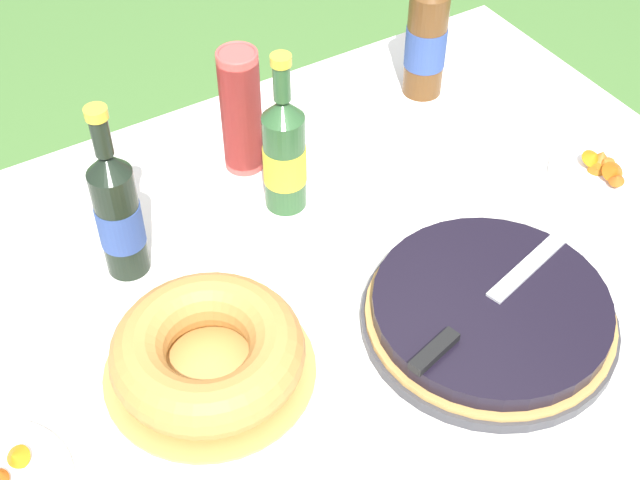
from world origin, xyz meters
name	(u,v)px	position (x,y,z in m)	size (l,w,h in m)	color
garden_table	(350,341)	(0.00, 0.00, 0.67)	(1.51, 1.23, 0.73)	#A87A47
tablecloth	(350,320)	(0.00, 0.00, 0.72)	(1.52, 1.24, 0.10)	white
berry_tart	(490,313)	(0.17, -0.13, 0.76)	(0.39, 0.39, 0.06)	#38383D
serving_knife	(481,309)	(0.14, -0.13, 0.80)	(0.37, 0.12, 0.01)	silver
bundt_cake	(208,353)	(-0.23, 0.01, 0.78)	(0.31, 0.31, 0.09)	tan
cup_stack	(241,111)	(0.03, 0.41, 0.85)	(0.07, 0.07, 0.24)	#E04C47
cider_bottle_green	(284,153)	(0.04, 0.28, 0.85)	(0.07, 0.07, 0.30)	#2D562D
cider_bottle_amber	(427,36)	(0.44, 0.43, 0.86)	(0.08, 0.08, 0.33)	brown
juice_bottle_red	(118,213)	(-0.25, 0.27, 0.85)	(0.07, 0.07, 0.32)	black
snack_plate_right	(609,173)	(0.57, 0.03, 0.74)	(0.22, 0.22, 0.06)	white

